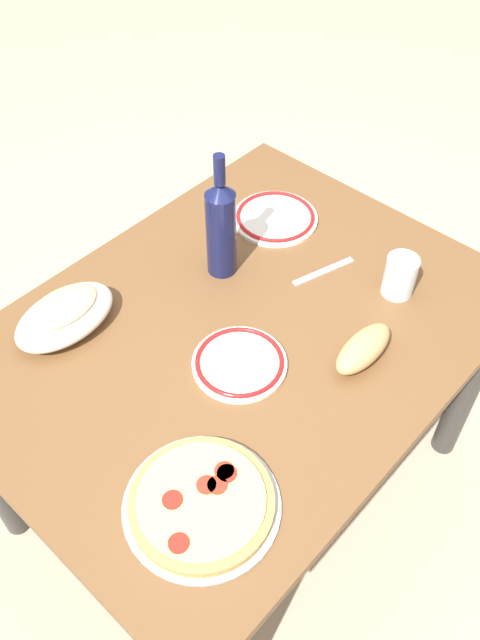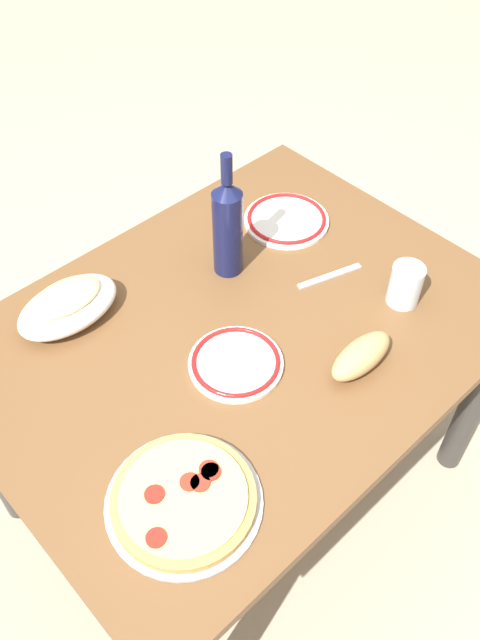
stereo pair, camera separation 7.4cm
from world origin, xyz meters
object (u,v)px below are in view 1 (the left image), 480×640
Objects in this scene: pepperoni_pizza at (202,503)px; side_plate_far at (239,363)px; wine_bottle at (221,227)px; dining_table at (240,362)px; side_plate_near at (275,217)px; bread_loaf at (363,349)px; baked_pasta_dish at (64,315)px; water_glass at (400,276)px.

pepperoni_pizza reaches higher than side_plate_far.
dining_table is at bearing -124.91° from wine_bottle.
bread_loaf is at bearing -117.44° from side_plate_near.
water_glass is at bearing -39.13° from baked_pasta_dish.
wine_bottle reaches higher than pepperoni_pizza.
bread_loaf is at bearing -55.38° from baked_pasta_dish.
side_plate_near is (0.34, 0.19, 0.13)m from dining_table.
water_glass is 0.38m from side_plate_near.
wine_bottle reaches higher than side_plate_far.
bread_loaf is at bearing -165.51° from water_glass.
side_plate_far is at bearing 163.29° from water_glass.
pepperoni_pizza reaches higher than dining_table.
water_glass is 0.50× the size of side_plate_far.
baked_pasta_dish is at bearing 78.80° from pepperoni_pizza.
baked_pasta_dish is at bearing 116.69° from side_plate_far.
wine_bottle reaches higher than bread_loaf.
pepperoni_pizza is 0.47m from bread_loaf.
baked_pasta_dish is 0.40m from wine_bottle.
water_glass reaches higher than pepperoni_pizza.
bread_loaf reaches higher than pepperoni_pizza.
wine_bottle is (0.37, -0.12, 0.09)m from baked_pasta_dish.
side_plate_near is 1.09× the size of side_plate_far.
side_plate_near is at bearing 62.56° from bread_loaf.
dining_table is 0.32m from wine_bottle.
dining_table is at bearing 41.84° from side_plate_far.
water_glass is at bearing -91.02° from side_plate_near.
side_plate_near is 0.49m from bread_loaf.
wine_bottle is (0.11, 0.16, 0.25)m from dining_table.
wine_bottle is at bearing 55.09° from dining_table.
water_glass reaches higher than side_plate_near.
wine_bottle is 0.26m from side_plate_near.
water_glass is (0.59, -0.48, 0.01)m from baked_pasta_dish.
side_plate_far is 1.20× the size of bread_loaf.
dining_table is at bearing 114.84° from bread_loaf.
pepperoni_pizza is 0.69m from water_glass.
wine_bottle is 3.18× the size of water_glass.
side_plate_near is at bearing 28.78° from dining_table.
bread_loaf is (0.37, -0.53, -0.01)m from baked_pasta_dish.
bread_loaf is (-0.22, -0.43, 0.02)m from side_plate_near.
baked_pasta_dish reaches higher than pepperoni_pizza.
pepperoni_pizza is 1.19× the size of baked_pasta_dish.
side_plate_near is at bearing 31.49° from side_plate_far.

